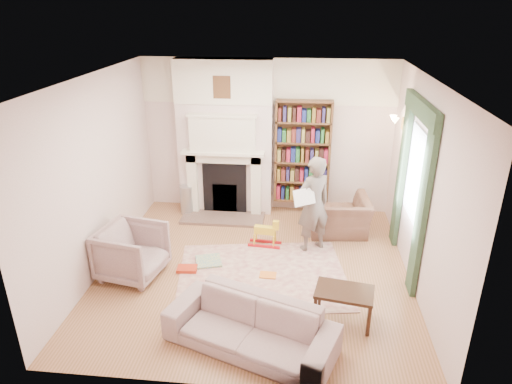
# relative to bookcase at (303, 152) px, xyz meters

# --- Properties ---
(floor) EXTENTS (4.50, 4.50, 0.00)m
(floor) POSITION_rel_bookcase_xyz_m (-0.65, -2.12, -1.18)
(floor) COLOR brown
(floor) RESTS_ON ground
(ceiling) EXTENTS (4.50, 4.50, 0.00)m
(ceiling) POSITION_rel_bookcase_xyz_m (-0.65, -2.12, 1.62)
(ceiling) COLOR white
(ceiling) RESTS_ON wall_back
(wall_back) EXTENTS (4.50, 0.00, 4.50)m
(wall_back) POSITION_rel_bookcase_xyz_m (-0.65, 0.13, 0.22)
(wall_back) COLOR silver
(wall_back) RESTS_ON floor
(wall_front) EXTENTS (4.50, 0.00, 4.50)m
(wall_front) POSITION_rel_bookcase_xyz_m (-0.65, -4.37, 0.22)
(wall_front) COLOR silver
(wall_front) RESTS_ON floor
(wall_left) EXTENTS (0.00, 4.50, 4.50)m
(wall_left) POSITION_rel_bookcase_xyz_m (-2.90, -2.12, 0.22)
(wall_left) COLOR silver
(wall_left) RESTS_ON floor
(wall_right) EXTENTS (0.00, 4.50, 4.50)m
(wall_right) POSITION_rel_bookcase_xyz_m (1.60, -2.12, 0.22)
(wall_right) COLOR silver
(wall_right) RESTS_ON floor
(fireplace) EXTENTS (1.70, 0.58, 2.80)m
(fireplace) POSITION_rel_bookcase_xyz_m (-1.40, -0.07, 0.21)
(fireplace) COLOR silver
(fireplace) RESTS_ON floor
(bookcase) EXTENTS (1.00, 0.24, 1.85)m
(bookcase) POSITION_rel_bookcase_xyz_m (0.00, 0.00, 0.00)
(bookcase) COLOR brown
(bookcase) RESTS_ON floor
(window) EXTENTS (0.02, 0.90, 1.30)m
(window) POSITION_rel_bookcase_xyz_m (1.58, -1.72, 0.27)
(window) COLOR silver
(window) RESTS_ON wall_right
(curtain_left) EXTENTS (0.07, 0.32, 2.40)m
(curtain_left) POSITION_rel_bookcase_xyz_m (1.55, -2.42, 0.02)
(curtain_left) COLOR #2D462E
(curtain_left) RESTS_ON floor
(curtain_right) EXTENTS (0.07, 0.32, 2.40)m
(curtain_right) POSITION_rel_bookcase_xyz_m (1.55, -1.02, 0.02)
(curtain_right) COLOR #2D462E
(curtain_right) RESTS_ON floor
(pelmet) EXTENTS (0.09, 1.70, 0.24)m
(pelmet) POSITION_rel_bookcase_xyz_m (1.54, -1.72, 1.20)
(pelmet) COLOR #2D462E
(pelmet) RESTS_ON wall_right
(wall_sconce) EXTENTS (0.20, 0.24, 0.24)m
(wall_sconce) POSITION_rel_bookcase_xyz_m (1.38, -0.62, 0.72)
(wall_sconce) COLOR gold
(wall_sconce) RESTS_ON wall_right
(rug) EXTENTS (2.67, 2.20, 0.01)m
(rug) POSITION_rel_bookcase_xyz_m (-0.52, -2.27, -1.17)
(rug) COLOR beige
(rug) RESTS_ON floor
(armchair_reading) EXTENTS (1.08, 0.96, 0.65)m
(armchair_reading) POSITION_rel_bookcase_xyz_m (0.65, -0.81, -0.85)
(armchair_reading) COLOR #4B3328
(armchair_reading) RESTS_ON floor
(armchair_left) EXTENTS (0.99, 0.97, 0.77)m
(armchair_left) POSITION_rel_bookcase_xyz_m (-2.37, -2.44, -0.79)
(armchair_left) COLOR #B9A799
(armchair_left) RESTS_ON floor
(sofa) EXTENTS (2.10, 1.40, 0.57)m
(sofa) POSITION_rel_bookcase_xyz_m (-0.52, -3.75, -0.89)
(sofa) COLOR #B7A797
(sofa) RESTS_ON floor
(man_reading) EXTENTS (0.68, 0.62, 1.56)m
(man_reading) POSITION_rel_bookcase_xyz_m (0.20, -1.41, -0.39)
(man_reading) COLOR #63584F
(man_reading) RESTS_ON floor
(newspaper) EXTENTS (0.35, 0.27, 0.24)m
(newspaper) POSITION_rel_bookcase_xyz_m (0.05, -1.61, -0.19)
(newspaper) COLOR white
(newspaper) RESTS_ON man_reading
(coffee_table) EXTENTS (0.77, 0.57, 0.45)m
(coffee_table) POSITION_rel_bookcase_xyz_m (0.57, -3.17, -0.95)
(coffee_table) COLOR #372113
(coffee_table) RESTS_ON floor
(paraffin_heater) EXTENTS (0.25, 0.25, 0.55)m
(paraffin_heater) POSITION_rel_bookcase_xyz_m (-2.11, -0.31, -0.90)
(paraffin_heater) COLOR #AAADB2
(paraffin_heater) RESTS_ON floor
(rocking_horse) EXTENTS (0.55, 0.26, 0.46)m
(rocking_horse) POSITION_rel_bookcase_xyz_m (-0.56, -1.39, -0.94)
(rocking_horse) COLOR gold
(rocking_horse) RESTS_ON rug
(board_game) EXTENTS (0.47, 0.47, 0.03)m
(board_game) POSITION_rel_bookcase_xyz_m (-1.37, -2.00, -1.15)
(board_game) COLOR #E7C851
(board_game) RESTS_ON rug
(game_box_lid) EXTENTS (0.31, 0.22, 0.05)m
(game_box_lid) POSITION_rel_bookcase_xyz_m (-1.64, -2.26, -1.14)
(game_box_lid) COLOR #B62D14
(game_box_lid) RESTS_ON rug
(comic_annuals) EXTENTS (0.52, 0.73, 0.02)m
(comic_annuals) POSITION_rel_bookcase_xyz_m (-0.56, -2.53, -1.16)
(comic_annuals) COLOR red
(comic_annuals) RESTS_ON rug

